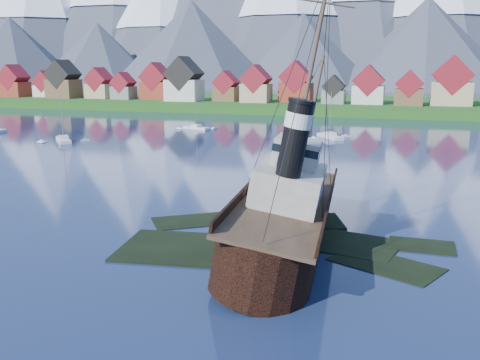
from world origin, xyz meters
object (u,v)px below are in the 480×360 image
(tugboat_wreck, at_px, (284,209))
(sailboat_a, at_px, (63,141))
(sailboat_c, at_px, (197,128))
(sailboat_e, at_px, (330,137))

(tugboat_wreck, xyz_separation_m, sailboat_a, (-62.63, 52.47, -3.00))
(sailboat_a, bearing_deg, sailboat_c, 15.49)
(sailboat_c, bearing_deg, sailboat_e, -76.95)
(tugboat_wreck, relative_size, sailboat_a, 2.91)
(tugboat_wreck, xyz_separation_m, sailboat_e, (-6.80, 76.89, -3.01))
(tugboat_wreck, height_order, sailboat_c, tugboat_wreck)
(sailboat_a, bearing_deg, sailboat_e, -18.95)
(tugboat_wreck, bearing_deg, sailboat_e, 89.87)
(sailboat_a, bearing_deg, tugboat_wreck, -82.53)
(sailboat_a, height_order, sailboat_e, sailboat_a)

